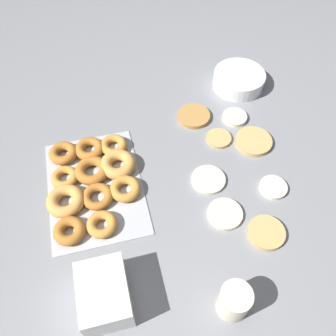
{
  "coord_description": "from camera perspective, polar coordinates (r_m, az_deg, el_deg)",
  "views": [
    {
      "loc": [
        0.59,
        -0.25,
        0.9
      ],
      "look_at": [
        -0.01,
        -0.1,
        0.04
      ],
      "focal_mm": 38.0,
      "sensor_mm": 36.0,
      "label": 1
    }
  ],
  "objects": [
    {
      "name": "ground_plane",
      "position": [
        1.1,
        5.06,
        -0.75
      ],
      "size": [
        3.0,
        3.0,
        0.0
      ],
      "primitive_type": "plane",
      "color": "gray"
    },
    {
      "name": "pancake_0",
      "position": [
        1.08,
        6.48,
        -1.86
      ],
      "size": [
        0.1,
        0.1,
        0.01
      ],
      "primitive_type": "cylinder",
      "color": "beige",
      "rests_on": "ground_plane"
    },
    {
      "name": "pancake_2",
      "position": [
        1.02,
        15.47,
        -9.97
      ],
      "size": [
        0.1,
        0.1,
        0.02
      ],
      "primitive_type": "cylinder",
      "color": "tan",
      "rests_on": "ground_plane"
    },
    {
      "name": "pancake_7",
      "position": [
        1.03,
        9.09,
        -7.28
      ],
      "size": [
        0.1,
        0.1,
        0.01
      ],
      "primitive_type": "cylinder",
      "color": "beige",
      "rests_on": "ground_plane"
    },
    {
      "name": "pancake_1",
      "position": [
        1.1,
        16.52,
        -3.01
      ],
      "size": [
        0.08,
        0.08,
        0.01
      ],
      "primitive_type": "cylinder",
      "color": "beige",
      "rests_on": "ground_plane"
    },
    {
      "name": "container_stack",
      "position": [
        0.9,
        -10.19,
        -19.37
      ],
      "size": [
        0.15,
        0.12,
        0.09
      ],
      "color": "white",
      "rests_on": "ground_plane"
    },
    {
      "name": "paper_cup",
      "position": [
        0.89,
        10.53,
        -20.25
      ],
      "size": [
        0.08,
        0.08,
        0.1
      ],
      "color": "beige",
      "rests_on": "ground_plane"
    },
    {
      "name": "batter_bowl",
      "position": [
        1.37,
        11.27,
        13.73
      ],
      "size": [
        0.19,
        0.19,
        0.05
      ],
      "color": "white",
      "rests_on": "ground_plane"
    },
    {
      "name": "donut_tray",
      "position": [
        1.08,
        -12.04,
        -2.06
      ],
      "size": [
        0.39,
        0.28,
        0.04
      ],
      "color": "#ADAFB5",
      "rests_on": "ground_plane"
    },
    {
      "name": "pancake_3",
      "position": [
        1.26,
        10.63,
        8.0
      ],
      "size": [
        0.08,
        0.08,
        0.01
      ],
      "primitive_type": "cylinder",
      "color": "beige",
      "rests_on": "ground_plane"
    },
    {
      "name": "pancake_4",
      "position": [
        1.24,
        4.16,
        8.31
      ],
      "size": [
        0.11,
        0.11,
        0.02
      ],
      "primitive_type": "cylinder",
      "color": "#B27F42",
      "rests_on": "ground_plane"
    },
    {
      "name": "pancake_6",
      "position": [
        1.2,
        13.55,
        4.18
      ],
      "size": [
        0.12,
        0.12,
        0.02
      ],
      "primitive_type": "cylinder",
      "color": "tan",
      "rests_on": "ground_plane"
    },
    {
      "name": "pancake_5",
      "position": [
        1.19,
        8.13,
        4.74
      ],
      "size": [
        0.08,
        0.08,
        0.01
      ],
      "primitive_type": "cylinder",
      "color": "tan",
      "rests_on": "ground_plane"
    }
  ]
}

